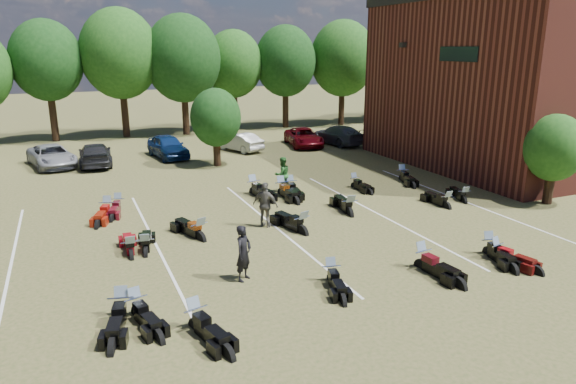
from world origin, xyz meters
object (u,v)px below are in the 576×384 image
person_grey (266,205)px  person_green (282,174)px  person_black (244,253)px  motorcycle_0 (137,317)px  car_4 (168,146)px  motorcycle_3 (331,282)px  motorcycle_14 (119,211)px  motorcycle_7 (131,258)px

person_grey → person_green: bearing=-74.8°
person_black → person_green: bearing=22.4°
person_black → motorcycle_0: person_black is taller
person_black → car_4: bearing=47.9°
motorcycle_3 → motorcycle_14: size_ratio=0.98×
person_black → person_grey: 5.21m
person_grey → motorcycle_3: (0.02, -5.84, -0.97)m
person_grey → motorcycle_7: 5.88m
car_4 → motorcycle_0: size_ratio=2.14×
car_4 → person_black: bearing=-102.5°
motorcycle_7 → motorcycle_0: bearing=86.4°
motorcycle_3 → motorcycle_7: bearing=154.6°
motorcycle_0 → motorcycle_3: bearing=-15.2°
motorcycle_14 → person_green: bearing=16.2°
motorcycle_3 → motorcycle_0: bearing=-168.0°
motorcycle_0 → motorcycle_14: 10.48m
car_4 → person_green: 11.81m
motorcycle_3 → motorcycle_14: 12.02m
car_4 → motorcycle_7: (-4.61, -17.18, -0.78)m
person_black → motorcycle_7: person_black is taller
motorcycle_14 → motorcycle_3: bearing=-46.5°
person_grey → motorcycle_0: size_ratio=0.90×
person_green → motorcycle_3: size_ratio=0.91×
person_grey → motorcycle_3: bearing=135.4°
person_black → person_green: 10.81m
car_4 → motorcycle_14: (-4.45, -11.18, -0.78)m
motorcycle_3 → car_4: bearing=106.7°
person_black → motorcycle_14: bearing=69.6°
person_black → person_grey: (2.51, 4.56, 0.03)m
person_grey → motorcycle_0: (-6.07, -5.64, -0.97)m
person_black → motorcycle_0: 3.84m
person_green → motorcycle_7: 10.45m
motorcycle_0 → motorcycle_14: bearing=73.7°
motorcycle_14 → person_black: bearing=-56.2°
motorcycle_0 → motorcycle_3: 6.09m
car_4 → motorcycle_0: (-5.00, -21.64, -0.78)m
person_black → motorcycle_14: person_black is taller
car_4 → person_grey: 16.04m
car_4 → motorcycle_14: bearing=-120.2°
person_black → motorcycle_3: size_ratio=0.92×
motorcycle_14 → person_grey: bearing=-25.1°
person_black → motorcycle_3: bearing=-65.0°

